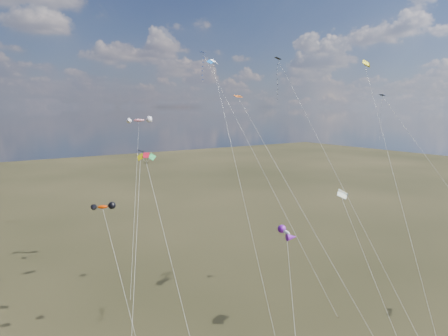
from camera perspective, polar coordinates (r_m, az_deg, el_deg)
diamond_black_high at (r=61.31m, az=8.63°, el=10.75°), size 1.82×25.40×34.78m
diamond_navy_tall at (r=67.85m, az=-1.78°, el=12.15°), size 4.60×28.19×36.69m
diamond_black_mid at (r=48.63m, az=-12.20°, el=-5.80°), size 9.07×16.67×21.86m
diamond_navy_right at (r=66.06m, az=22.40°, el=5.62°), size 12.83×17.86×29.27m
diamond_orange_center at (r=47.67m, az=7.92°, el=-0.22°), size 10.48×14.81×28.76m
parafoil_yellow at (r=63.11m, az=19.71°, el=14.01°), size 9.95×19.52×34.57m
parafoil_blue_white at (r=63.00m, az=-1.49°, el=14.74°), size 5.96×22.19×34.90m
parafoil_striped at (r=51.31m, az=16.64°, el=-3.33°), size 2.81×11.29×17.67m
parafoil_tricolor at (r=43.84m, az=-11.01°, el=1.57°), size 2.19×15.06×22.71m
novelty_orange_black at (r=50.19m, az=-16.92°, el=-5.41°), size 2.59×11.22×16.03m
novelty_white_purple at (r=38.69m, az=8.95°, el=-9.23°), size 5.48×9.19×15.99m
novelty_redwhite_stripe at (r=73.79m, az=-12.06°, el=6.65°), size 11.00×18.12×25.69m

